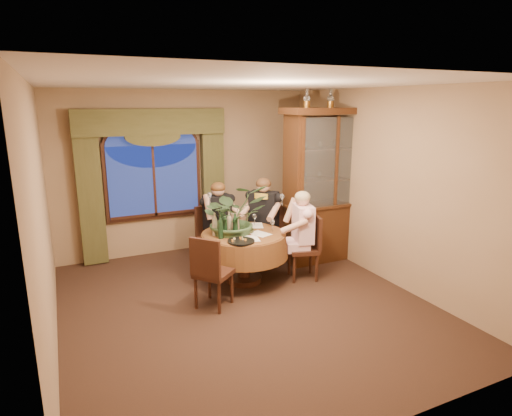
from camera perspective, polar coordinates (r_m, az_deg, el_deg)
name	(u,v)px	position (r m, az deg, el deg)	size (l,w,h in m)	color
floor	(245,304)	(5.77, -1.52, -12.70)	(5.00, 5.00, 0.00)	black
wall_back	(187,172)	(7.62, -9.15, 4.76)	(4.50, 4.50, 0.00)	#8F704F
wall_right	(386,186)	(6.51, 16.89, 2.79)	(5.00, 5.00, 0.00)	#8F704F
ceiling	(243,83)	(5.17, -1.72, 16.27)	(5.00, 5.00, 0.00)	white
window	(154,181)	(7.43, -13.43, 3.54)	(1.62, 0.10, 1.32)	navy
arched_transom	(151,134)	(7.33, -13.77, 9.54)	(1.60, 0.06, 0.44)	navy
drapery_left	(90,194)	(7.27, -21.25, 1.79)	(0.38, 0.14, 2.32)	#40401D
drapery_right	(213,184)	(7.67, -5.75, 3.26)	(0.38, 0.14, 2.32)	#40401D
swag_valance	(152,122)	(7.24, -13.73, 11.08)	(2.45, 0.16, 0.42)	#40401D
dining_table	(244,257)	(6.32, -1.65, -6.58)	(1.30, 1.30, 0.75)	maroon
china_cabinet	(327,185)	(7.17, 9.46, 2.99)	(1.54, 0.61, 2.51)	#341C0F
oil_lamp_left	(307,96)	(6.81, 6.80, 14.57)	(0.11, 0.11, 0.34)	#A5722D
oil_lamp_center	(331,96)	(7.05, 9.93, 14.44)	(0.11, 0.11, 0.34)	#A5722D
oil_lamp_right	(353,97)	(7.31, 12.84, 14.27)	(0.11, 0.11, 0.34)	#A5722D
chair_right	(303,248)	(6.44, 6.29, -5.28)	(0.42, 0.42, 0.96)	black
chair_back_right	(273,235)	(7.03, 2.29, -3.55)	(0.42, 0.42, 0.96)	black
chair_back	(213,237)	(6.94, -5.69, -3.85)	(0.42, 0.42, 0.96)	black
chair_front_left	(214,271)	(5.57, -5.68, -8.38)	(0.42, 0.42, 0.96)	black
person_pink	(303,235)	(6.41, 6.26, -3.58)	(0.48, 0.44, 1.34)	#F5C6D1
person_back	(218,224)	(6.91, -5.06, -2.11)	(0.49, 0.45, 1.38)	black
person_scarf	(264,221)	(6.96, 1.04, -1.71)	(0.51, 0.47, 1.43)	black
stoneware_vase	(235,222)	(6.23, -2.88, -1.92)	(0.15, 0.15, 0.28)	#8C6D56
centerpiece_plant	(233,191)	(6.11, -3.06, 2.31)	(0.95, 1.06, 0.82)	#34522F
olive_bowl	(249,231)	(6.19, -0.95, -3.12)	(0.15, 0.15, 0.05)	#4B542D
cheese_platter	(241,241)	(5.80, -2.00, -4.45)	(0.37, 0.37, 0.02)	black
wine_bottle_0	(225,225)	(6.01, -4.19, -2.27)	(0.07, 0.07, 0.33)	black
wine_bottle_1	(235,225)	(6.01, -2.78, -2.25)	(0.07, 0.07, 0.33)	black
wine_bottle_2	(215,224)	(6.06, -5.54, -2.17)	(0.07, 0.07, 0.33)	tan
wine_bottle_3	(221,227)	(5.92, -4.75, -2.56)	(0.07, 0.07, 0.33)	black
wine_bottle_4	(221,221)	(6.21, -4.64, -1.76)	(0.07, 0.07, 0.33)	black
wine_bottle_5	(229,223)	(6.10, -3.61, -2.03)	(0.07, 0.07, 0.33)	tan
tasting_paper_0	(260,234)	(6.14, 0.53, -3.46)	(0.21, 0.30, 0.00)	white
tasting_paper_1	(256,226)	(6.55, -0.03, -2.35)	(0.21, 0.30, 0.00)	white
tasting_paper_2	(251,239)	(5.93, -0.67, -4.10)	(0.21, 0.30, 0.00)	white
wine_glass_person_pink	(273,225)	(6.25, 2.22, -2.33)	(0.07, 0.07, 0.18)	silver
wine_glass_person_back	(229,220)	(6.54, -3.56, -1.62)	(0.07, 0.07, 0.18)	silver
wine_glass_person_scarf	(254,220)	(6.56, -0.21, -1.55)	(0.07, 0.07, 0.18)	silver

